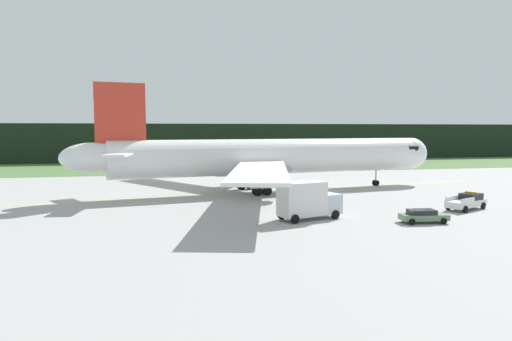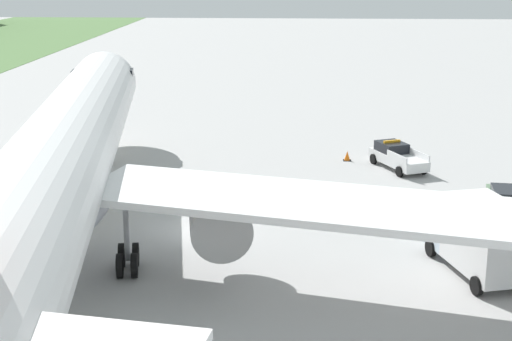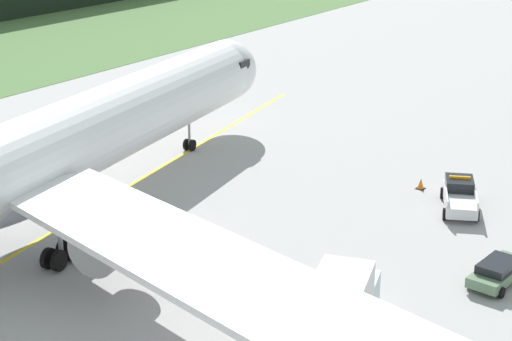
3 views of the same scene
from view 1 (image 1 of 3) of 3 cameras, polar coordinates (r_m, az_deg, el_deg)
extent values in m
plane|color=#A3A2A1|center=(60.88, 7.00, -3.34)|extent=(320.00, 320.00, 0.00)
cube|color=#4E723D|center=(111.39, -1.93, 0.57)|extent=(320.00, 35.35, 0.04)
cube|color=black|center=(132.16, -3.61, 3.59)|extent=(288.00, 7.47, 10.60)
cube|color=yellow|center=(66.25, 2.35, -2.61)|extent=(73.73, 12.10, 0.01)
cylinder|color=white|center=(65.75, 2.37, 1.78)|extent=(46.85, 12.37, 5.06)
ellipsoid|color=white|center=(78.76, 18.81, 2.08)|extent=(6.29, 5.87, 5.06)
ellipsoid|color=white|center=(60.20, -19.83, 1.53)|extent=(8.59, 5.03, 3.79)
ellipsoid|color=#A8ACBB|center=(64.95, 0.48, 0.52)|extent=(13.60, 7.29, 2.78)
cube|color=black|center=(77.95, 18.14, 2.72)|extent=(2.54, 5.03, 0.70)
cube|color=white|center=(76.49, -7.35, 1.75)|extent=(18.89, 25.09, 0.35)
cylinder|color=#A1A1A1|center=(71.49, -3.58, 0.39)|extent=(4.42, 3.45, 2.85)
cylinder|color=black|center=(72.15, -2.02, 0.44)|extent=(0.53, 2.61, 2.62)
cube|color=white|center=(49.86, 0.51, -0.03)|extent=(12.07, 26.64, 0.35)
cylinder|color=#A1A1A1|center=(56.98, 1.20, -0.83)|extent=(4.42, 3.45, 2.85)
cylinder|color=black|center=(57.80, 3.09, -0.75)|extent=(0.53, 2.61, 2.62)
cube|color=red|center=(60.30, -16.72, 6.41)|extent=(6.29, 1.43, 8.80)
cube|color=white|center=(63.61, -17.31, 2.24)|extent=(5.18, 6.74, 0.28)
cube|color=white|center=(57.02, -16.83, 1.93)|extent=(3.57, 6.55, 0.28)
cylinder|color=gray|center=(74.92, 14.86, -0.54)|extent=(0.20, 0.20, 2.56)
cylinder|color=black|center=(75.26, 14.73, -1.49)|extent=(0.92, 0.36, 0.90)
cylinder|color=black|center=(74.85, 14.96, -1.54)|extent=(0.92, 0.36, 0.90)
cylinder|color=gray|center=(67.82, -1.34, -0.83)|extent=(0.28, 0.28, 2.56)
cylinder|color=black|center=(67.88, -0.68, -1.91)|extent=(1.23, 0.49, 1.20)
cylinder|color=black|center=(68.53, -0.89, -1.84)|extent=(1.23, 0.49, 1.20)
cylinder|color=black|center=(67.41, -1.79, -1.96)|extent=(1.23, 0.49, 1.20)
cylinder|color=black|center=(68.06, -1.99, -1.89)|extent=(1.23, 0.49, 1.20)
cylinder|color=gray|center=(61.72, 0.76, -1.43)|extent=(0.28, 0.28, 2.56)
cylinder|color=black|center=(62.47, 1.23, -2.53)|extent=(1.23, 0.49, 1.20)
cylinder|color=black|center=(61.83, 1.48, -2.61)|extent=(1.23, 0.49, 1.20)
cylinder|color=black|center=(61.95, 0.03, -2.59)|extent=(1.23, 0.49, 1.20)
cylinder|color=black|center=(61.30, 0.27, -2.68)|extent=(1.23, 0.49, 1.20)
cube|color=silver|center=(56.16, 24.94, -3.76)|extent=(5.85, 3.99, 0.70)
cube|color=black|center=(56.93, 25.45, -2.95)|extent=(2.74, 2.52, 0.70)
cube|color=silver|center=(55.39, 23.46, -3.22)|extent=(2.47, 1.16, 0.45)
cube|color=silver|center=(54.49, 25.12, -3.41)|extent=(2.47, 1.16, 0.45)
cube|color=orange|center=(56.88, 25.47, -2.52)|extent=(0.73, 1.32, 0.16)
cylinder|color=black|center=(58.32, 24.98, -3.79)|extent=(0.79, 0.52, 0.76)
cylinder|color=black|center=(57.40, 26.70, -4.00)|extent=(0.79, 0.52, 0.76)
cylinder|color=black|center=(55.09, 23.07, -4.22)|extent=(0.79, 0.52, 0.76)
cylinder|color=black|center=(54.12, 24.86, -4.45)|extent=(0.79, 0.52, 0.76)
cube|color=silver|center=(47.18, 9.08, -4.07)|extent=(2.48, 2.83, 2.00)
cube|color=silver|center=(45.21, 5.81, -3.56)|extent=(5.06, 3.56, 3.37)
cylinder|color=#99999E|center=(46.03, 6.74, -5.66)|extent=(0.77, 0.31, 1.04)
cylinder|color=#99999E|center=(45.02, 4.82, -5.88)|extent=(0.77, 0.31, 1.04)
cylinder|color=black|center=(48.30, 8.20, -5.05)|extent=(0.94, 0.50, 0.90)
cylinder|color=black|center=(46.42, 9.96, -5.49)|extent=(0.94, 0.50, 0.90)
cylinder|color=black|center=(45.64, 3.27, -5.61)|extent=(0.94, 0.50, 0.90)
cylinder|color=black|center=(43.65, 4.92, -6.12)|extent=(0.94, 0.50, 0.90)
cube|color=#5C7A59|center=(46.81, 20.37, -5.50)|extent=(4.66, 2.21, 0.55)
cube|color=black|center=(46.63, 20.14, -4.91)|extent=(2.67, 1.78, 0.45)
cylinder|color=black|center=(48.33, 21.59, -5.54)|extent=(0.62, 0.25, 0.60)
cylinder|color=black|center=(46.81, 22.57, -5.92)|extent=(0.62, 0.25, 0.60)
cylinder|color=black|center=(46.98, 18.16, -5.74)|extent=(0.62, 0.25, 0.60)
cylinder|color=black|center=(45.42, 19.06, -6.13)|extent=(0.62, 0.25, 0.60)
cube|color=black|center=(60.41, 24.55, -3.83)|extent=(0.60, 0.60, 0.03)
cone|color=orange|center=(60.36, 24.56, -3.48)|extent=(0.46, 0.46, 0.72)
camera|label=2|loc=(55.75, -34.50, 10.36)|focal=53.41mm
camera|label=3|loc=(33.68, -43.52, 23.80)|focal=58.91mm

